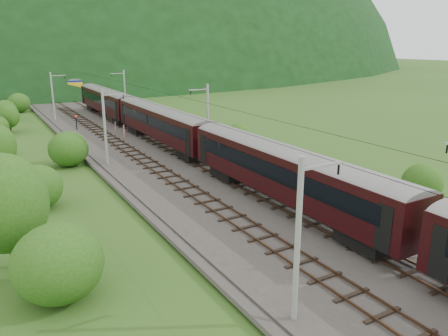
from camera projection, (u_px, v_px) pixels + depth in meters
ground at (383, 289)px, 23.88m from camera, size 600.00×600.00×0.00m
railbed at (274, 223)px, 32.16m from camera, size 14.00×220.00×0.30m
track_left at (247, 227)px, 30.94m from camera, size 2.40×220.00×0.27m
track_right at (300, 214)px, 33.25m from camera, size 2.40×220.00×0.27m
catenary_left at (105, 125)px, 46.32m from camera, size 2.54×192.28×8.00m
catenary_right at (207, 116)px, 52.20m from camera, size 2.54×192.28×8.00m
overhead_wires at (277, 131)px, 30.23m from camera, size 4.83×198.00×0.03m
mountain_main at (4, 67)px, 240.23m from camera, size 504.00×360.00×244.00m
train at (210, 136)px, 44.18m from camera, size 3.28×158.46×5.73m
hazard_post_near at (124, 131)px, 60.76m from camera, size 0.18×0.18×1.71m
hazard_post_far at (115, 126)px, 64.97m from camera, size 0.14×0.14×1.34m
signal at (76, 121)px, 65.61m from camera, size 0.24×0.24×2.15m
vegetation_left at (51, 201)px, 30.03m from camera, size 12.42×146.16×7.03m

